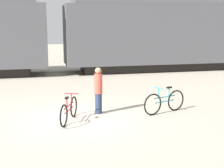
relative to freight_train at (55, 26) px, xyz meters
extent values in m
plane|color=#B2A893|center=(0.00, -9.86, -2.99)|extent=(80.00, 80.00, 0.00)
cube|color=black|center=(7.26, 0.00, -2.71)|extent=(11.26, 2.20, 0.55)
cube|color=#4C4C51|center=(7.26, 0.00, -0.58)|extent=(13.41, 2.94, 3.71)
cylinder|color=#4C4C51|center=(7.26, 0.00, 1.27)|extent=(12.33, 2.79, 2.79)
cube|color=#4C4238|center=(0.00, -0.72, -2.98)|extent=(68.96, 0.07, 0.01)
cube|color=#4C4238|center=(0.00, 0.72, -2.98)|extent=(68.96, 0.07, 0.01)
torus|color=black|center=(-0.01, -9.59, -2.64)|extent=(0.31, 0.66, 0.70)
torus|color=black|center=(-0.42, -10.59, -2.64)|extent=(0.31, 0.66, 0.70)
cylinder|color=#A31E23|center=(-0.22, -10.09, -2.46)|extent=(0.39, 0.89, 0.04)
cylinder|color=#A31E23|center=(-0.22, -10.09, -2.61)|extent=(0.36, 0.81, 0.04)
cylinder|color=#A31E23|center=(-0.29, -10.27, -2.32)|extent=(0.04, 0.04, 0.29)
cube|color=black|center=(-0.29, -10.27, -2.17)|extent=(0.15, 0.22, 0.05)
cylinder|color=#A31E23|center=(-0.11, -9.82, -2.30)|extent=(0.04, 0.04, 0.32)
cylinder|color=#A31E23|center=(-0.11, -9.82, -2.14)|extent=(0.44, 0.21, 0.03)
torus|color=black|center=(2.63, -10.04, -2.61)|extent=(0.73, 0.30, 0.76)
torus|color=black|center=(3.64, -9.68, -2.61)|extent=(0.73, 0.30, 0.76)
cylinder|color=teal|center=(3.13, -9.86, -2.42)|extent=(0.90, 0.35, 0.04)
cylinder|color=teal|center=(3.13, -9.86, -2.58)|extent=(0.82, 0.32, 0.04)
cylinder|color=teal|center=(3.31, -9.80, -2.26)|extent=(0.04, 0.04, 0.32)
cube|color=black|center=(3.31, -9.80, -2.10)|extent=(0.22, 0.14, 0.05)
cylinder|color=teal|center=(2.85, -9.96, -2.24)|extent=(0.04, 0.04, 0.35)
cylinder|color=teal|center=(2.85, -9.96, -2.06)|extent=(0.18, 0.44, 0.03)
cylinder|color=#283351|center=(0.87, -9.40, -2.63)|extent=(0.24, 0.24, 0.72)
cylinder|color=#CC4C3D|center=(0.87, -9.40, -1.93)|extent=(0.28, 0.28, 0.68)
sphere|color=#A37556|center=(0.87, -9.40, -1.48)|extent=(0.22, 0.22, 0.22)
camera|label=1|loc=(-1.08, -19.72, 0.06)|focal=50.00mm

